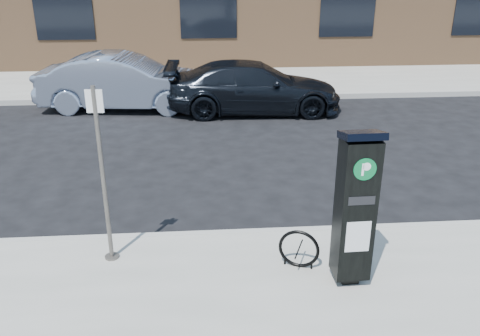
{
  "coord_description": "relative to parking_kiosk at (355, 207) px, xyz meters",
  "views": [
    {
      "loc": [
        -0.32,
        -6.67,
        3.97
      ],
      "look_at": [
        0.24,
        0.5,
        0.96
      ],
      "focal_mm": 38.0,
      "sensor_mm": 36.0,
      "label": 1
    }
  ],
  "objects": [
    {
      "name": "sign_pole",
      "position": [
        -3.09,
        0.77,
        0.15
      ],
      "size": [
        0.21,
        0.19,
        2.4
      ],
      "rotation": [
        0.0,
        0.0,
        -0.06
      ],
      "color": "#615956",
      "rests_on": "sidewalk_near"
    },
    {
      "name": "bike_rack",
      "position": [
        -0.58,
        0.36,
        -0.78
      ],
      "size": [
        0.53,
        0.25,
        0.55
      ],
      "rotation": [
        0.0,
        0.0,
        -0.38
      ],
      "color": "black",
      "rests_on": "sidewalk_near"
    },
    {
      "name": "sidewalk_far",
      "position": [
        -1.48,
        15.37,
        -1.12
      ],
      "size": [
        60.0,
        12.0,
        0.15
      ],
      "primitive_type": "cube",
      "color": "gray",
      "rests_on": "ground"
    },
    {
      "name": "curb_near",
      "position": [
        -1.48,
        1.35,
        -1.12
      ],
      "size": [
        60.0,
        0.12,
        0.16
      ],
      "primitive_type": "cube",
      "color": "#9E9B93",
      "rests_on": "ground"
    },
    {
      "name": "parking_kiosk",
      "position": [
        0.0,
        0.0,
        0.0
      ],
      "size": [
        0.48,
        0.43,
        2.04
      ],
      "rotation": [
        0.0,
        0.0,
        0.03
      ],
      "color": "black",
      "rests_on": "sidewalk_near"
    },
    {
      "name": "ground",
      "position": [
        -1.48,
        1.37,
        -1.2
      ],
      "size": [
        120.0,
        120.0,
        0.0
      ],
      "primitive_type": "plane",
      "color": "black",
      "rests_on": "ground"
    },
    {
      "name": "car_dark",
      "position": [
        -0.39,
        8.2,
        -0.51
      ],
      "size": [
        4.76,
        2.05,
        1.37
      ],
      "primitive_type": "imported",
      "rotation": [
        0.0,
        0.0,
        1.54
      ],
      "color": "black",
      "rests_on": "ground"
    },
    {
      "name": "car_silver",
      "position": [
        -3.94,
        8.77,
        -0.43
      ],
      "size": [
        4.76,
        2.06,
        1.52
      ],
      "primitive_type": "imported",
      "rotation": [
        0.0,
        0.0,
        1.47
      ],
      "color": "#8F9CB6",
      "rests_on": "ground"
    },
    {
      "name": "curb_far",
      "position": [
        -1.48,
        9.39,
        -1.12
      ],
      "size": [
        60.0,
        0.12,
        0.16
      ],
      "primitive_type": "cube",
      "color": "#9E9B93",
      "rests_on": "ground"
    }
  ]
}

